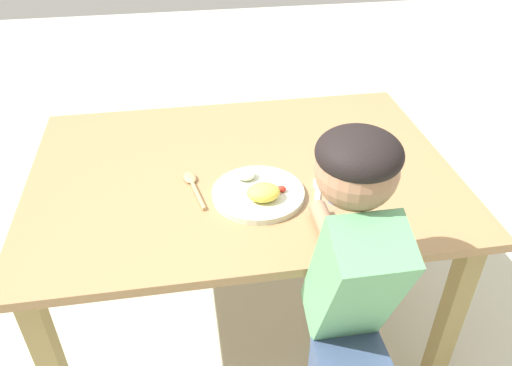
{
  "coord_description": "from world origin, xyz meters",
  "views": [
    {
      "loc": [
        -0.17,
        -1.29,
        1.56
      ],
      "look_at": [
        0.03,
        -0.11,
        0.71
      ],
      "focal_mm": 35.62,
      "sensor_mm": 36.0,
      "label": 1
    }
  ],
  "objects_px": {
    "plate": "(259,192)",
    "fork": "(318,193)",
    "person": "(348,323)",
    "drinking_cup": "(340,186)",
    "spoon": "(193,184)"
  },
  "relations": [
    {
      "from": "plate",
      "to": "fork",
      "type": "xyz_separation_m",
      "value": [
        0.17,
        -0.01,
        -0.01
      ]
    },
    {
      "from": "plate",
      "to": "person",
      "type": "relative_size",
      "value": 0.24
    },
    {
      "from": "fork",
      "to": "drinking_cup",
      "type": "bearing_deg",
      "value": -111.19
    },
    {
      "from": "plate",
      "to": "spoon",
      "type": "xyz_separation_m",
      "value": [
        -0.18,
        0.08,
        -0.01
      ]
    },
    {
      "from": "spoon",
      "to": "person",
      "type": "distance_m",
      "value": 0.59
    },
    {
      "from": "drinking_cup",
      "to": "person",
      "type": "relative_size",
      "value": 0.09
    },
    {
      "from": "drinking_cup",
      "to": "person",
      "type": "height_order",
      "value": "person"
    },
    {
      "from": "spoon",
      "to": "drinking_cup",
      "type": "height_order",
      "value": "drinking_cup"
    },
    {
      "from": "plate",
      "to": "drinking_cup",
      "type": "xyz_separation_m",
      "value": [
        0.22,
        -0.05,
        0.03
      ]
    },
    {
      "from": "plate",
      "to": "spoon",
      "type": "relative_size",
      "value": 1.38
    },
    {
      "from": "fork",
      "to": "person",
      "type": "height_order",
      "value": "person"
    },
    {
      "from": "fork",
      "to": "person",
      "type": "bearing_deg",
      "value": -166.99
    },
    {
      "from": "fork",
      "to": "spoon",
      "type": "xyz_separation_m",
      "value": [
        -0.35,
        0.09,
        0.0
      ]
    },
    {
      "from": "plate",
      "to": "person",
      "type": "height_order",
      "value": "person"
    },
    {
      "from": "spoon",
      "to": "person",
      "type": "xyz_separation_m",
      "value": [
        0.32,
        -0.49,
        -0.09
      ]
    }
  ]
}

